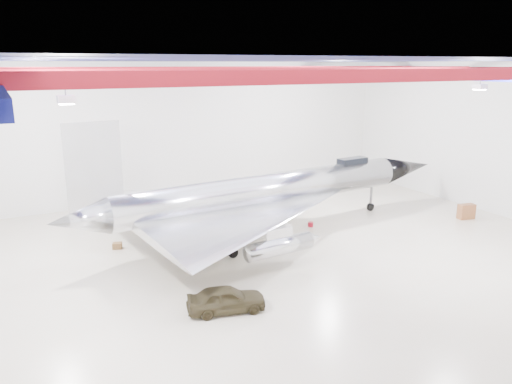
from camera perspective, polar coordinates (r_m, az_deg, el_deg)
floor at (r=28.81m, az=-0.41°, el=-7.64°), size 40.00×40.00×0.00m
wall_back at (r=40.97m, az=-10.10°, el=6.76°), size 40.00×0.00×40.00m
wall_right at (r=40.34m, az=25.89°, el=5.42°), size 0.00×30.00×30.00m
ceiling at (r=26.69m, az=-0.45°, el=14.81°), size 40.00×40.00×0.00m
ceiling_structure at (r=26.70m, az=-0.45°, el=13.36°), size 39.50×29.50×1.08m
jet_aircraft at (r=32.36m, az=1.30°, el=-0.26°), size 29.25×18.05×7.97m
jeep at (r=22.91m, az=-3.42°, el=-12.12°), size 3.76×2.20×1.20m
desk at (r=38.88m, az=22.89°, el=-2.07°), size 1.27×0.82×1.08m
crate_ply at (r=31.37m, az=-15.57°, el=-5.94°), size 0.65×0.59×0.38m
toolbox_red at (r=35.25m, az=-8.24°, el=-3.32°), size 0.47×0.39×0.32m
engine_drum at (r=30.81m, az=-4.15°, el=-5.74°), size 0.54×0.54×0.44m
parts_bin at (r=33.70m, az=-2.30°, el=-3.94°), size 0.71×0.64×0.41m
tool_chest at (r=34.42m, az=6.26°, el=-3.69°), size 0.37×0.37×0.33m
oil_barrel at (r=31.13m, az=-3.84°, el=-5.57°), size 0.65×0.58×0.38m
spares_box at (r=38.52m, az=-4.65°, el=-1.67°), size 0.45×0.45×0.33m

